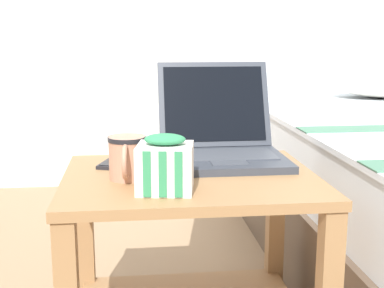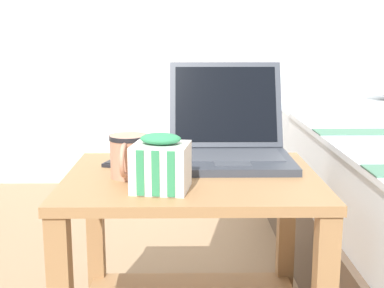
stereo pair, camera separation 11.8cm
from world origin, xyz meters
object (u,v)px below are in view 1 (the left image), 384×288
object	(u,v)px
laptop	(221,140)
mug_front_left	(127,156)
cell_phone	(121,162)
snack_bag	(165,165)

from	to	relation	value
laptop	mug_front_left	xyz separation A→B (m)	(-0.24, -0.17, 0.00)
mug_front_left	cell_phone	xyz separation A→B (m)	(-0.02, 0.15, -0.05)
laptop	snack_bag	size ratio (longest dim) A/B	2.68
snack_bag	cell_phone	world-z (taller)	snack_bag
cell_phone	snack_bag	bearing A→B (deg)	-68.97
cell_phone	mug_front_left	bearing A→B (deg)	-83.23
laptop	cell_phone	world-z (taller)	laptop
laptop	snack_bag	distance (m)	0.32
cell_phone	laptop	bearing A→B (deg)	5.34
laptop	cell_phone	distance (m)	0.26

